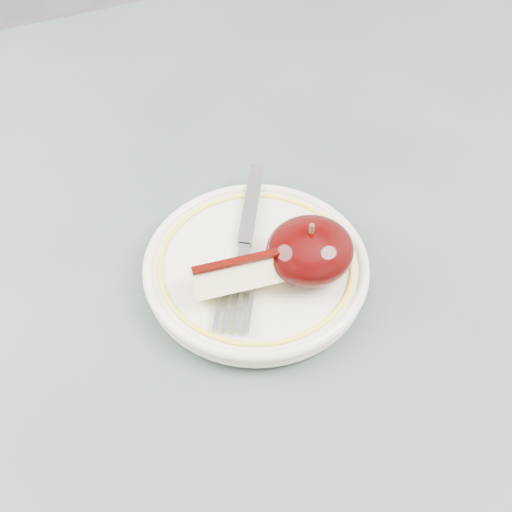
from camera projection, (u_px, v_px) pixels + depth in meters
name	position (u px, v px, depth m)	size (l,w,h in m)	color
table	(277.00, 334.00, 0.65)	(0.90, 0.90, 0.75)	brown
plate	(256.00, 267.00, 0.57)	(0.18, 0.18, 0.02)	beige
apple_half	(310.00, 251.00, 0.55)	(0.07, 0.07, 0.05)	black
apple_wedge	(239.00, 275.00, 0.54)	(0.07, 0.04, 0.03)	beige
fork	(244.00, 246.00, 0.57)	(0.10, 0.17, 0.00)	gray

